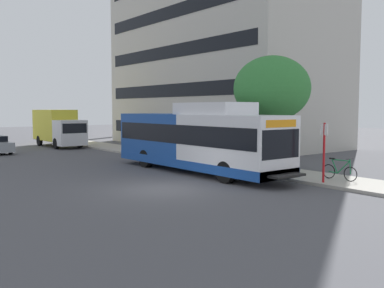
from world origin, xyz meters
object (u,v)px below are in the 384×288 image
Objects in this scene: bicycle_parked at (340,171)px; box_truck_background at (58,127)px; street_tree_near_stop at (272,89)px; bus_stop_sign_pole at (324,148)px; transit_bus at (197,140)px.

box_truck_background is at bearing 96.47° from bicycle_parked.
street_tree_near_stop is at bearing -80.35° from box_truck_background.
bicycle_parked is 0.29× the size of street_tree_near_stop.
street_tree_near_stop is at bearing 68.74° from bus_stop_sign_pole.
transit_bus reaches higher than bus_stop_sign_pole.
street_tree_near_stop is 0.86× the size of box_truck_background.
street_tree_near_stop is 22.00m from box_truck_background.
box_truck_background is (-1.85, 26.16, 0.09)m from bus_stop_sign_pole.
street_tree_near_stop is at bearing -27.83° from transit_bus.
transit_bus is 19.61m from box_truck_background.
bus_stop_sign_pole is (1.83, -6.56, -0.05)m from transit_bus.
transit_bus is 7.34m from bicycle_parked.
transit_bus is at bearing 105.59° from bus_stop_sign_pole.
transit_bus reaches higher than box_truck_background.
transit_bus is 4.71× the size of bus_stop_sign_pole.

